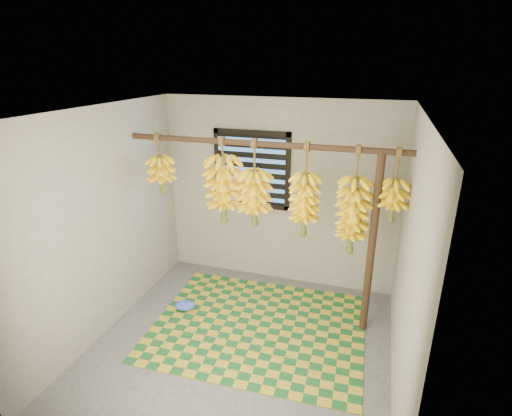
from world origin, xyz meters
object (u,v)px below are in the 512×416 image
at_px(support_post, 372,247).
at_px(banana_bunch_b, 224,190).
at_px(woven_mat, 258,326).
at_px(banana_bunch_d, 304,204).
at_px(banana_bunch_a, 161,175).
at_px(plastic_bag, 185,305).
at_px(banana_bunch_f, 393,200).
at_px(banana_bunch_c, 255,198).
at_px(banana_bunch_e, 353,216).

relative_size(support_post, banana_bunch_b, 2.08).
distance_m(woven_mat, banana_bunch_d, 1.48).
height_order(banana_bunch_a, banana_bunch_b, same).
xyz_separation_m(plastic_bag, banana_bunch_f, (2.20, 0.28, 1.47)).
distance_m(banana_bunch_c, banana_bunch_f, 1.42).
relative_size(plastic_bag, banana_bunch_b, 0.26).
relative_size(banana_bunch_c, banana_bunch_d, 0.95).
bearing_deg(banana_bunch_f, banana_bunch_a, -180.00).
bearing_deg(banana_bunch_e, banana_bunch_c, 180.00).
bearing_deg(plastic_bag, banana_bunch_a, 140.79).
distance_m(support_post, banana_bunch_c, 1.33).
height_order(support_post, banana_bunch_b, banana_bunch_b).
distance_m(woven_mat, banana_bunch_f, 2.01).
relative_size(plastic_bag, banana_bunch_f, 0.34).
xyz_separation_m(plastic_bag, banana_bunch_d, (1.33, 0.28, 1.33)).
height_order(woven_mat, banana_bunch_d, banana_bunch_d).
relative_size(woven_mat, banana_bunch_c, 2.40).
xyz_separation_m(support_post, woven_mat, (-1.12, -0.33, -0.99)).
bearing_deg(banana_bunch_c, plastic_bag, -160.33).
bearing_deg(woven_mat, banana_bunch_b, 147.04).
height_order(woven_mat, plastic_bag, plastic_bag).
relative_size(banana_bunch_b, banana_bunch_f, 1.29).
bearing_deg(banana_bunch_b, banana_bunch_f, 0.00).
bearing_deg(banana_bunch_a, woven_mat, -14.47).
relative_size(banana_bunch_a, banana_bunch_b, 0.73).
bearing_deg(banana_bunch_c, banana_bunch_f, 0.00).
height_order(plastic_bag, banana_bunch_d, banana_bunch_d).
bearing_deg(plastic_bag, banana_bunch_b, 33.43).
height_order(plastic_bag, banana_bunch_c, banana_bunch_c).
relative_size(woven_mat, banana_bunch_e, 2.02).
distance_m(plastic_bag, banana_bunch_d, 1.90).
relative_size(support_post, plastic_bag, 8.01).
height_order(banana_bunch_b, banana_bunch_e, same).
distance_m(plastic_bag, banana_bunch_c, 1.58).
xyz_separation_m(banana_bunch_b, banana_bunch_d, (0.91, 0.00, -0.08)).
height_order(woven_mat, banana_bunch_c, banana_bunch_c).
bearing_deg(banana_bunch_a, support_post, 0.00).
bearing_deg(support_post, banana_bunch_f, 0.00).
bearing_deg(banana_bunch_a, banana_bunch_b, 0.00).
bearing_deg(support_post, plastic_bag, -172.22).
height_order(support_post, banana_bunch_e, banana_bunch_e).
height_order(banana_bunch_c, banana_bunch_d, same).
xyz_separation_m(support_post, banana_bunch_f, (0.15, 0.00, 0.53)).
distance_m(woven_mat, banana_bunch_c, 1.45).
bearing_deg(banana_bunch_d, banana_bunch_c, 180.00).
height_order(banana_bunch_b, banana_bunch_c, same).
xyz_separation_m(plastic_bag, banana_bunch_a, (-0.34, 0.28, 1.51)).
bearing_deg(woven_mat, banana_bunch_d, 39.39).
xyz_separation_m(banana_bunch_b, banana_bunch_e, (1.40, 0.00, -0.14)).
distance_m(banana_bunch_a, banana_bunch_d, 1.68).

